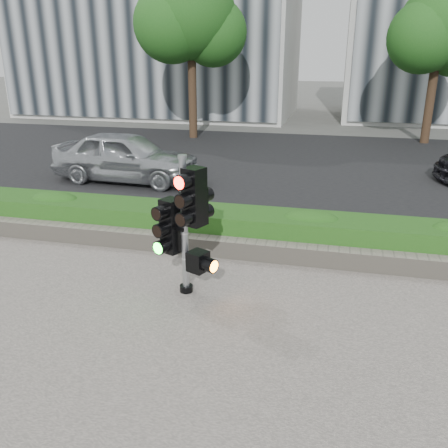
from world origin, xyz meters
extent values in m
plane|color=#51514C|center=(0.00, 0.00, 0.00)|extent=(120.00, 120.00, 0.00)
cube|color=#9E9389|center=(0.00, -2.50, 0.01)|extent=(16.00, 11.00, 0.03)
cube|color=black|center=(0.00, 10.00, 0.01)|extent=(60.00, 13.00, 0.02)
cube|color=gray|center=(0.00, 3.15, 0.06)|extent=(60.00, 0.25, 0.12)
cube|color=gray|center=(0.00, 1.90, 0.20)|extent=(12.00, 0.32, 0.34)
cube|color=#42942D|center=(0.00, 2.55, 0.37)|extent=(12.00, 1.00, 0.68)
cylinder|color=black|center=(-4.50, 14.50, 2.02)|extent=(0.36, 0.36, 4.03)
sphere|color=#123F12|center=(-4.50, 14.50, 5.18)|extent=(3.74, 3.74, 3.74)
sphere|color=#123F12|center=(-3.64, 14.86, 4.46)|extent=(2.88, 2.88, 2.88)
sphere|color=#123F12|center=(-5.22, 14.07, 4.75)|extent=(3.17, 3.17, 3.17)
cylinder|color=black|center=(5.50, 15.50, 1.79)|extent=(0.36, 0.36, 3.58)
sphere|color=#123F12|center=(5.50, 15.50, 4.61)|extent=(3.33, 3.33, 3.33)
sphere|color=#123F12|center=(4.86, 15.12, 4.22)|extent=(2.82, 2.82, 2.82)
sphere|color=#123F12|center=(5.50, 16.14, 5.38)|extent=(2.30, 2.30, 2.30)
cylinder|color=black|center=(-0.32, 0.36, 0.08)|extent=(0.21, 0.21, 0.11)
cylinder|color=gray|center=(-0.32, 0.36, 1.13)|extent=(0.11, 0.11, 2.19)
cylinder|color=gray|center=(-0.32, 0.36, 2.25)|extent=(0.14, 0.14, 0.05)
cube|color=#FF1107|center=(-0.11, 0.23, 1.69)|extent=(0.37, 0.37, 0.88)
cube|color=#14E51E|center=(-0.55, 0.43, 1.12)|extent=(0.37, 0.37, 0.88)
cube|color=black|center=(-0.19, 0.57, 1.42)|extent=(0.37, 0.37, 0.60)
cube|color=orange|center=(-0.09, 0.29, 0.62)|extent=(0.37, 0.37, 0.32)
imported|color=#B1B5B9|center=(-4.18, 6.65, 0.76)|extent=(4.44, 1.97, 1.48)
camera|label=1|loc=(1.87, -6.17, 3.70)|focal=38.00mm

